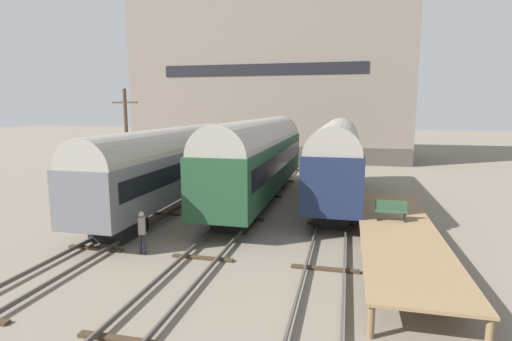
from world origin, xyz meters
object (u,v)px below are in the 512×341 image
object	(u,v)px
train_car_green	(259,155)
person_worker	(142,228)
train_car_navy	(337,157)
bench	(391,210)
utility_pole	(127,143)
train_car_grey	(166,164)

from	to	relation	value
train_car_green	person_worker	bearing A→B (deg)	-104.35
train_car_navy	bench	bearing A→B (deg)	-69.99
person_worker	utility_pole	size ratio (longest dim) A/B	0.25
train_car_grey	person_worker	distance (m)	7.71
train_car_grey	train_car_green	bearing A→B (deg)	33.85
person_worker	utility_pole	world-z (taller)	utility_pole
train_car_navy	train_car_grey	world-z (taller)	train_car_navy
train_car_navy	utility_pole	size ratio (longest dim) A/B	2.11
train_car_grey	utility_pole	world-z (taller)	utility_pole
train_car_navy	train_car_grey	bearing A→B (deg)	-156.55
bench	utility_pole	size ratio (longest dim) A/B	0.19
train_car_grey	person_worker	bearing A→B (deg)	-72.32
utility_pole	train_car_green	bearing A→B (deg)	10.29
train_car_navy	person_worker	size ratio (longest dim) A/B	8.37
train_car_navy	train_car_green	bearing A→B (deg)	-168.87
utility_pole	bench	bearing A→B (deg)	-16.88
bench	person_worker	xyz separation A→B (m)	(-10.37, -4.00, -0.40)
train_car_navy	train_car_grey	xyz separation A→B (m)	(-9.94, -4.31, -0.20)
train_car_green	train_car_grey	xyz separation A→B (m)	(-4.97, -3.33, -0.27)
train_car_green	train_car_grey	size ratio (longest dim) A/B	1.12
train_car_green	utility_pole	distance (m)	8.75
bench	person_worker	bearing A→B (deg)	-158.89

